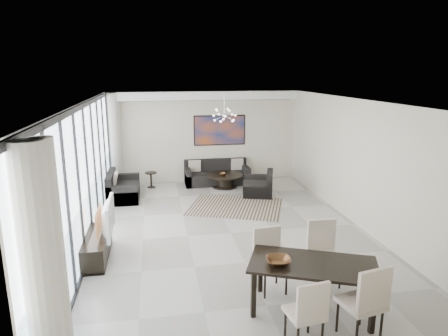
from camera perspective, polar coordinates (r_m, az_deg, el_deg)
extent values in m
cube|color=#A8A39B|center=(8.99, 0.97, -9.21)|extent=(6.00, 9.00, 0.02)
cube|color=white|center=(8.31, 1.05, 9.42)|extent=(6.00, 9.00, 0.02)
cube|color=beige|center=(12.89, -2.84, 4.47)|extent=(6.00, 0.02, 2.90)
cube|color=beige|center=(4.47, 12.44, -14.04)|extent=(6.00, 0.02, 2.90)
cube|color=beige|center=(9.56, 18.89, 0.50)|extent=(0.02, 9.00, 2.90)
cube|color=silver|center=(8.50, -19.13, -1.10)|extent=(0.01, 8.95, 2.85)
cube|color=black|center=(8.27, -19.61, 8.34)|extent=(0.04, 8.95, 0.10)
cube|color=black|center=(8.94, -18.16, -9.93)|extent=(0.04, 8.95, 0.06)
cube|color=black|center=(4.80, -25.92, -13.15)|extent=(0.04, 0.05, 2.88)
cube|color=black|center=(5.69, -23.26, -8.70)|extent=(0.04, 0.05, 2.88)
cube|color=black|center=(6.60, -21.37, -5.45)|extent=(0.04, 0.05, 2.88)
cube|color=black|center=(7.54, -19.96, -3.00)|extent=(0.04, 0.05, 2.88)
cube|color=black|center=(8.49, -18.86, -1.09)|extent=(0.04, 0.05, 2.88)
cube|color=black|center=(9.45, -17.99, 0.43)|extent=(0.04, 0.05, 2.88)
cube|color=black|center=(10.42, -17.28, 1.67)|extent=(0.04, 0.05, 2.88)
cube|color=black|center=(11.40, -16.69, 2.70)|extent=(0.04, 0.05, 2.88)
cube|color=black|center=(12.38, -16.19, 3.56)|extent=(0.04, 0.05, 2.88)
cylinder|color=beige|center=(4.64, -24.71, -14.00)|extent=(0.36, 0.36, 2.85)
cylinder|color=beige|center=(12.51, -15.49, 3.71)|extent=(0.36, 0.36, 2.85)
cube|color=white|center=(12.55, -2.80, 10.29)|extent=(5.98, 0.40, 0.26)
cube|color=#A84917|center=(12.91, -0.62, 5.40)|extent=(1.68, 0.04, 0.98)
cylinder|color=silver|center=(10.83, 0.04, 9.01)|extent=(0.02, 0.02, 0.55)
sphere|color=silver|center=(10.86, 0.04, 7.56)|extent=(0.12, 0.12, 0.12)
cube|color=black|center=(10.66, 1.70, -5.51)|extent=(2.87, 2.55, 0.01)
cylinder|color=black|center=(12.34, 0.11, -1.06)|extent=(1.12, 1.12, 0.04)
cylinder|color=black|center=(12.39, 0.11, -1.93)|extent=(0.49, 0.49, 0.35)
cylinder|color=black|center=(12.43, 0.11, -2.63)|extent=(0.78, 0.78, 0.03)
imported|color=brown|center=(12.26, -0.21, -0.89)|extent=(0.24, 0.24, 0.07)
cube|color=black|center=(12.74, -0.99, -1.44)|extent=(2.03, 0.83, 0.37)
cube|color=black|center=(12.97, -1.23, 0.52)|extent=(2.03, 0.17, 0.37)
cube|color=black|center=(12.61, -5.19, -1.26)|extent=(0.17, 0.83, 0.54)
cube|color=black|center=(12.90, 3.11, -0.89)|extent=(0.17, 0.83, 0.54)
cube|color=black|center=(11.65, -14.12, -3.30)|extent=(0.85, 1.51, 0.38)
cube|color=black|center=(11.58, -15.89, -1.58)|extent=(0.17, 1.51, 0.38)
cube|color=black|center=(10.99, -14.36, -3.88)|extent=(0.85, 0.17, 0.55)
cube|color=black|center=(12.27, -13.94, -2.02)|extent=(0.85, 0.17, 0.55)
cube|color=black|center=(11.61, 4.91, -3.02)|extent=(1.04, 1.06, 0.36)
cube|color=black|center=(11.50, 6.57, -1.35)|extent=(0.41, 0.87, 0.36)
cube|color=black|center=(11.92, 5.00, -2.17)|extent=(0.83, 0.40, 0.52)
cube|color=black|center=(11.25, 4.83, -3.13)|extent=(0.83, 0.40, 0.52)
cylinder|color=black|center=(12.46, -10.41, -0.67)|extent=(0.35, 0.35, 0.04)
cylinder|color=black|center=(12.52, -10.37, -1.73)|extent=(0.06, 0.06, 0.44)
cylinder|color=black|center=(12.58, -10.32, -2.68)|extent=(0.25, 0.25, 0.03)
cube|color=black|center=(8.17, -17.68, -10.66)|extent=(0.41, 1.47, 0.46)
imported|color=gray|center=(8.00, -16.78, -6.81)|extent=(0.16, 1.14, 0.66)
cube|color=black|center=(6.15, 12.61, -13.32)|extent=(2.06, 1.57, 0.04)
cube|color=black|center=(6.07, 4.23, -17.55)|extent=(0.07, 0.07, 0.73)
cube|color=black|center=(6.69, 5.22, -14.41)|extent=(0.07, 0.07, 0.73)
cube|color=black|center=(6.09, 20.51, -18.36)|extent=(0.07, 0.07, 0.73)
cube|color=black|center=(6.71, 19.75, -15.15)|extent=(0.07, 0.07, 0.73)
cube|color=beige|center=(5.61, 11.39, -19.66)|extent=(0.50, 0.50, 0.06)
cube|color=beige|center=(5.33, 12.59, -18.42)|extent=(0.45, 0.11, 0.55)
cylinder|color=black|center=(5.80, 8.75, -21.15)|extent=(0.04, 0.04, 0.42)
cylinder|color=black|center=(5.70, 13.85, -22.12)|extent=(0.04, 0.04, 0.42)
cube|color=beige|center=(5.88, 18.92, -17.79)|extent=(0.60, 0.60, 0.07)
cube|color=beige|center=(5.60, 20.67, -16.24)|extent=(0.51, 0.16, 0.62)
cylinder|color=black|center=(6.04, 15.89, -19.68)|extent=(0.04, 0.04, 0.48)
cylinder|color=black|center=(6.02, 21.54, -20.27)|extent=(0.04, 0.04, 0.48)
cube|color=beige|center=(6.67, 6.79, -13.45)|extent=(0.53, 0.53, 0.06)
cube|color=beige|center=(6.73, 6.13, -10.66)|extent=(0.48, 0.11, 0.58)
cylinder|color=black|center=(6.71, 8.90, -15.79)|extent=(0.04, 0.04, 0.44)
cylinder|color=black|center=(6.88, 4.62, -14.91)|extent=(0.04, 0.04, 0.44)
cube|color=beige|center=(7.03, 14.27, -12.17)|extent=(0.50, 0.50, 0.06)
cube|color=beige|center=(7.10, 13.73, -9.43)|extent=(0.49, 0.06, 0.60)
cylinder|color=black|center=(7.07, 16.26, -14.54)|extent=(0.04, 0.04, 0.46)
cylinder|color=black|center=(7.24, 12.10, -13.58)|extent=(0.04, 0.04, 0.46)
imported|color=brown|center=(6.02, 7.76, -13.03)|extent=(0.41, 0.41, 0.09)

